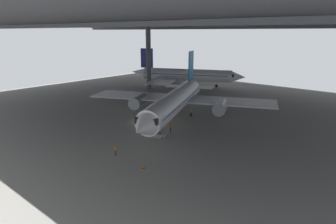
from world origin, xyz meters
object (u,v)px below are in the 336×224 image
(crew_worker_by_stairs, at_px, (171,127))
(boarding_stairs, at_px, (154,132))
(crew_worker_near_nose, at_px, (116,150))
(airplane_distant, at_px, (185,75))
(baggage_tug, at_px, (165,106))
(traffic_cone_orange, at_px, (143,166))
(airplane_main, at_px, (175,101))

(crew_worker_by_stairs, bearing_deg, boarding_stairs, -101.44)
(crew_worker_near_nose, bearing_deg, airplane_distant, 118.18)
(boarding_stairs, bearing_deg, airplane_distant, 121.82)
(baggage_tug, bearing_deg, traffic_cone_orange, -53.54)
(boarding_stairs, bearing_deg, traffic_cone_orange, -52.88)
(crew_worker_near_nose, bearing_deg, traffic_cone_orange, -3.49)
(crew_worker_by_stairs, distance_m, traffic_cone_orange, 14.58)
(airplane_main, relative_size, crew_worker_by_stairs, 23.38)
(boarding_stairs, xyz_separation_m, crew_worker_by_stairs, (0.69, 3.41, 0.17))
(airplane_main, xyz_separation_m, baggage_tug, (-7.14, 4.94, -3.08))
(boarding_stairs, distance_m, traffic_cone_orange, 12.04)
(boarding_stairs, distance_m, airplane_distant, 48.70)
(crew_worker_near_nose, distance_m, crew_worker_by_stairs, 12.67)
(crew_worker_by_stairs, relative_size, airplane_distant, 0.05)
(airplane_main, height_order, crew_worker_by_stairs, airplane_main)
(crew_worker_near_nose, bearing_deg, boarding_stairs, 98.94)
(boarding_stairs, xyz_separation_m, traffic_cone_orange, (7.26, -9.59, -0.45))
(baggage_tug, bearing_deg, crew_worker_near_nose, -62.88)
(traffic_cone_orange, bearing_deg, boarding_stairs, 127.12)
(crew_worker_by_stairs, bearing_deg, airplane_main, 123.91)
(airplane_main, xyz_separation_m, crew_worker_near_nose, (5.39, -19.52, -2.73))
(boarding_stairs, xyz_separation_m, baggage_tug, (-11.07, 15.22, -0.22))
(airplane_main, distance_m, crew_worker_near_nose, 20.43)
(boarding_stairs, xyz_separation_m, airplane_distant, (-25.64, 41.32, 2.70))
(airplane_main, distance_m, crew_worker_by_stairs, 8.71)
(airplane_main, relative_size, airplane_distant, 1.09)
(airplane_distant, xyz_separation_m, traffic_cone_orange, (32.90, -50.91, -3.16))
(crew_worker_by_stairs, bearing_deg, airplane_distant, 124.77)
(airplane_main, bearing_deg, baggage_tug, 145.33)
(airplane_main, bearing_deg, boarding_stairs, -69.07)
(crew_worker_by_stairs, bearing_deg, baggage_tug, 134.87)
(crew_worker_by_stairs, distance_m, airplane_distant, 46.23)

